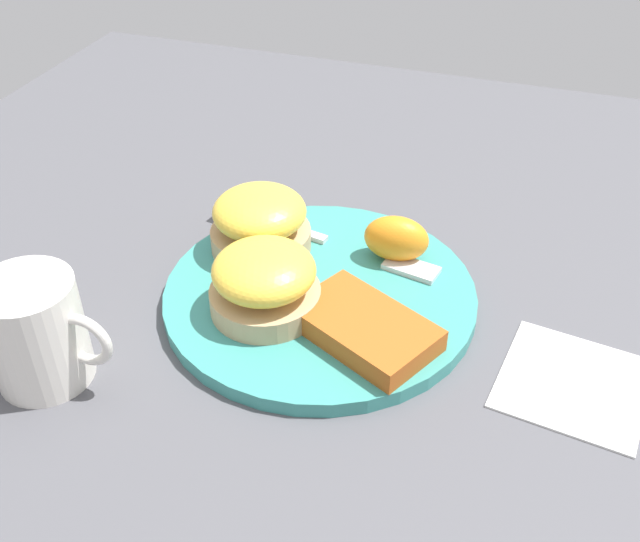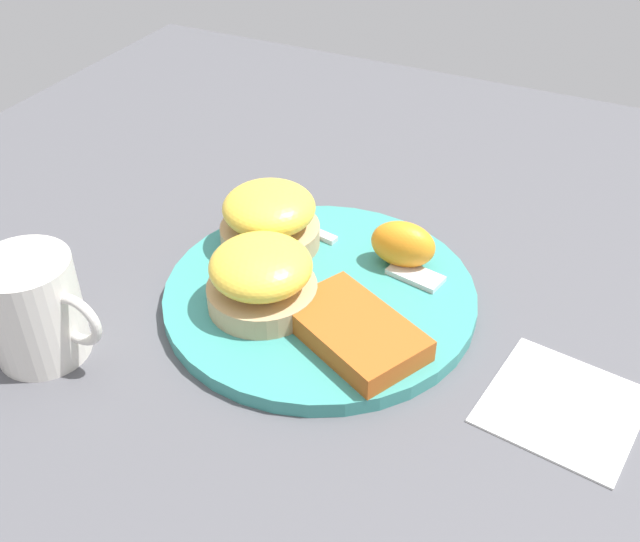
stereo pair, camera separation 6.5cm
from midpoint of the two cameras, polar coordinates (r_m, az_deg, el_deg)
ground_plane at (r=0.67m, az=2.77°, el=-2.42°), size 1.10×1.10×0.00m
plate at (r=0.67m, az=2.79°, el=-1.95°), size 0.28×0.28×0.01m
sandwich_benedict_left at (r=0.70m, az=-1.23°, el=3.96°), size 0.09×0.09×0.06m
sandwich_benedict_right at (r=0.63m, az=-1.55°, el=-0.58°), size 0.09×0.09×0.06m
hashbrown_patty at (r=0.61m, az=5.71°, el=-4.69°), size 0.13×0.11×0.02m
orange_wedge at (r=0.69m, az=9.05°, el=1.93°), size 0.06×0.04×0.04m
fork at (r=0.71m, az=4.40°, el=1.93°), size 0.24×0.06×0.00m
cup at (r=0.62m, az=-18.13°, el=-2.87°), size 0.11×0.08×0.09m
napkin at (r=0.62m, az=20.96°, el=-9.67°), size 0.12×0.12×0.00m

